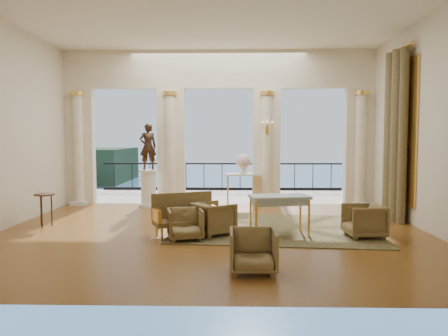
{
  "coord_description": "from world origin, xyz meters",
  "views": [
    {
      "loc": [
        0.46,
        -8.99,
        1.98
      ],
      "look_at": [
        0.23,
        0.6,
        1.31
      ],
      "focal_mm": 35.0,
      "sensor_mm": 36.0,
      "label": 1
    }
  ],
  "objects_px": {
    "side_table": "(44,198)",
    "settee": "(184,214)",
    "game_table": "(279,200)",
    "pedestal": "(148,189)",
    "armchair_c": "(364,219)",
    "console_table": "(243,179)",
    "armchair_b": "(253,249)",
    "statue": "(148,147)",
    "armchair_d": "(213,217)",
    "armchair_a": "(185,223)"
  },
  "relations": [
    {
      "from": "side_table",
      "to": "settee",
      "type": "bearing_deg",
      "value": -13.65
    },
    {
      "from": "game_table",
      "to": "pedestal",
      "type": "bearing_deg",
      "value": 123.06
    },
    {
      "from": "game_table",
      "to": "side_table",
      "type": "distance_m",
      "value": 5.21
    },
    {
      "from": "armchair_c",
      "to": "console_table",
      "type": "height_order",
      "value": "console_table"
    },
    {
      "from": "armchair_b",
      "to": "settee",
      "type": "relative_size",
      "value": 0.5
    },
    {
      "from": "settee",
      "to": "statue",
      "type": "distance_m",
      "value": 4.16
    },
    {
      "from": "armchair_c",
      "to": "game_table",
      "type": "bearing_deg",
      "value": -101.32
    },
    {
      "from": "statue",
      "to": "side_table",
      "type": "relative_size",
      "value": 1.81
    },
    {
      "from": "armchair_c",
      "to": "armchair_d",
      "type": "relative_size",
      "value": 0.99
    },
    {
      "from": "settee",
      "to": "console_table",
      "type": "bearing_deg",
      "value": 47.6
    },
    {
      "from": "settee",
      "to": "armchair_c",
      "type": "bearing_deg",
      "value": -26.44
    },
    {
      "from": "armchair_c",
      "to": "pedestal",
      "type": "distance_m",
      "value": 6.34
    },
    {
      "from": "side_table",
      "to": "statue",
      "type": "bearing_deg",
      "value": 58.59
    },
    {
      "from": "statue",
      "to": "side_table",
      "type": "xyz_separation_m",
      "value": [
        -1.76,
        -2.89,
        -1.1
      ]
    },
    {
      "from": "armchair_b",
      "to": "console_table",
      "type": "distance_m",
      "value": 6.24
    },
    {
      "from": "console_table",
      "to": "armchair_b",
      "type": "bearing_deg",
      "value": -96.73
    },
    {
      "from": "armchair_b",
      "to": "side_table",
      "type": "bearing_deg",
      "value": 143.42
    },
    {
      "from": "armchair_b",
      "to": "armchair_c",
      "type": "bearing_deg",
      "value": 44.08
    },
    {
      "from": "armchair_d",
      "to": "statue",
      "type": "relative_size",
      "value": 0.56
    },
    {
      "from": "armchair_a",
      "to": "armchair_c",
      "type": "distance_m",
      "value": 3.53
    },
    {
      "from": "console_table",
      "to": "armchair_a",
      "type": "bearing_deg",
      "value": -112.94
    },
    {
      "from": "pedestal",
      "to": "game_table",
      "type": "bearing_deg",
      "value": -47.06
    },
    {
      "from": "game_table",
      "to": "console_table",
      "type": "distance_m",
      "value": 3.8
    },
    {
      "from": "statue",
      "to": "console_table",
      "type": "distance_m",
      "value": 2.89
    },
    {
      "from": "armchair_c",
      "to": "settee",
      "type": "distance_m",
      "value": 3.59
    },
    {
      "from": "pedestal",
      "to": "statue",
      "type": "xyz_separation_m",
      "value": [
        0.0,
        0.0,
        1.21
      ]
    },
    {
      "from": "armchair_c",
      "to": "side_table",
      "type": "distance_m",
      "value": 6.88
    },
    {
      "from": "armchair_d",
      "to": "side_table",
      "type": "height_order",
      "value": "armchair_d"
    },
    {
      "from": "armchair_b",
      "to": "pedestal",
      "type": "distance_m",
      "value": 6.72
    },
    {
      "from": "armchair_a",
      "to": "armchair_c",
      "type": "xyz_separation_m",
      "value": [
        3.52,
        0.27,
        0.03
      ]
    },
    {
      "from": "armchair_c",
      "to": "settee",
      "type": "height_order",
      "value": "settee"
    },
    {
      "from": "armchair_b",
      "to": "armchair_c",
      "type": "height_order",
      "value": "armchair_c"
    },
    {
      "from": "armchair_c",
      "to": "game_table",
      "type": "xyz_separation_m",
      "value": [
        -1.65,
        0.19,
        0.36
      ]
    },
    {
      "from": "statue",
      "to": "armchair_d",
      "type": "bearing_deg",
      "value": 101.36
    },
    {
      "from": "game_table",
      "to": "statue",
      "type": "xyz_separation_m",
      "value": [
        -3.39,
        3.64,
        1.0
      ]
    },
    {
      "from": "game_table",
      "to": "armchair_d",
      "type": "bearing_deg",
      "value": 170.77
    },
    {
      "from": "armchair_a",
      "to": "game_table",
      "type": "distance_m",
      "value": 1.96
    },
    {
      "from": "armchair_b",
      "to": "pedestal",
      "type": "bearing_deg",
      "value": 113.29
    },
    {
      "from": "settee",
      "to": "side_table",
      "type": "height_order",
      "value": "settee"
    },
    {
      "from": "armchair_b",
      "to": "side_table",
      "type": "distance_m",
      "value": 5.56
    },
    {
      "from": "game_table",
      "to": "pedestal",
      "type": "height_order",
      "value": "pedestal"
    },
    {
      "from": "armchair_c",
      "to": "console_table",
      "type": "distance_m",
      "value": 4.58
    },
    {
      "from": "armchair_a",
      "to": "console_table",
      "type": "distance_m",
      "value": 4.4
    },
    {
      "from": "armchair_b",
      "to": "armchair_c",
      "type": "xyz_separation_m",
      "value": [
        2.29,
        2.29,
        0.01
      ]
    },
    {
      "from": "statue",
      "to": "console_table",
      "type": "xyz_separation_m",
      "value": [
        2.73,
        0.1,
        -0.94
      ]
    },
    {
      "from": "armchair_c",
      "to": "armchair_b",
      "type": "bearing_deg",
      "value": -49.64
    },
    {
      "from": "game_table",
      "to": "console_table",
      "type": "bearing_deg",
      "value": 90.1
    },
    {
      "from": "armchair_b",
      "to": "side_table",
      "type": "relative_size",
      "value": 0.96
    },
    {
      "from": "settee",
      "to": "armchair_d",
      "type": "bearing_deg",
      "value": -22.77
    },
    {
      "from": "armchair_b",
      "to": "armchair_d",
      "type": "relative_size",
      "value": 0.95
    }
  ]
}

